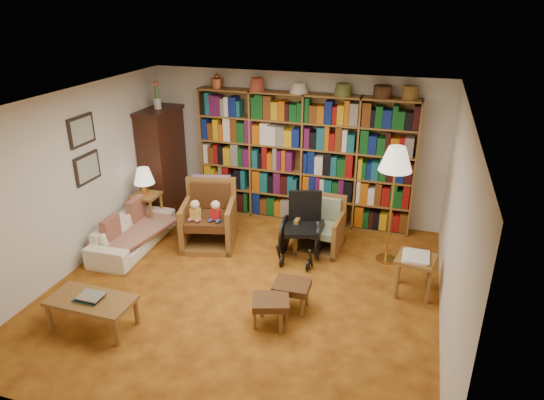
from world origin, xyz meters
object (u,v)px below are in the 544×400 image
at_px(footstool_b, 271,304).
at_px(coffee_table, 91,302).
at_px(armchair_sage, 321,228).
at_px(wheelchair, 302,228).
at_px(footstool_a, 292,288).
at_px(floor_lamp, 396,164).
at_px(armchair_leather, 211,218).
at_px(side_table_papers, 415,264).
at_px(side_table_lamp, 147,204).
at_px(sofa, 133,233).

xyz_separation_m(footstool_b, coffee_table, (-1.99, -0.66, 0.05)).
bearing_deg(armchair_sage, wheelchair, -119.91).
height_order(armchair_sage, footstool_a, armchair_sage).
xyz_separation_m(floor_lamp, coffee_table, (-3.16, -2.62, -1.17)).
height_order(floor_lamp, footstool_a, floor_lamp).
bearing_deg(floor_lamp, footstool_a, -122.82).
bearing_deg(footstool_b, coffee_table, -161.59).
bearing_deg(footstool_a, armchair_sage, 89.94).
distance_m(armchair_leather, side_table_papers, 3.16).
distance_m(side_table_lamp, armchair_leather, 1.20).
bearing_deg(side_table_papers, side_table_lamp, 171.71).
xyz_separation_m(side_table_lamp, armchair_leather, (1.19, -0.08, -0.05)).
bearing_deg(side_table_lamp, wheelchair, -2.10).
xyz_separation_m(wheelchair, coffee_table, (-1.93, -2.39, -0.11)).
height_order(sofa, wheelchair, wheelchair).
xyz_separation_m(armchair_sage, floor_lamp, (1.02, -0.14, 1.20)).
bearing_deg(side_table_papers, coffee_table, -152.41).
height_order(armchair_sage, side_table_papers, armchair_sage).
distance_m(floor_lamp, coffee_table, 4.27).
relative_size(armchair_sage, footstool_a, 1.80).
xyz_separation_m(wheelchair, footstool_b, (0.06, -1.73, -0.16)).
distance_m(footstool_a, footstool_b, 0.41).
bearing_deg(sofa, armchair_leather, -65.84).
xyz_separation_m(floor_lamp, side_table_papers, (0.41, -0.76, -1.07)).
bearing_deg(sofa, side_table_lamp, 6.97).
distance_m(armchair_leather, coffee_table, 2.45).
bearing_deg(footstool_b, floor_lamp, 59.23).
distance_m(floor_lamp, footstool_b, 2.59).
distance_m(side_table_papers, coffee_table, 4.02).
bearing_deg(floor_lamp, armchair_leather, -175.45).
height_order(armchair_leather, side_table_papers, armchair_leather).
bearing_deg(side_table_lamp, footstool_b, -33.90).
bearing_deg(floor_lamp, side_table_papers, -61.76).
bearing_deg(coffee_table, footstool_b, 18.41).
xyz_separation_m(sofa, side_table_papers, (4.20, -0.01, 0.20)).
xyz_separation_m(side_table_papers, footstool_a, (-1.43, -0.82, -0.14)).
relative_size(armchair_sage, side_table_papers, 1.44).
xyz_separation_m(sofa, armchair_leather, (1.09, 0.54, 0.17)).
height_order(side_table_papers, footstool_a, side_table_papers).
xyz_separation_m(side_table_lamp, footstool_b, (2.72, -1.83, -0.17)).
relative_size(footstool_a, coffee_table, 0.45).
bearing_deg(sofa, footstool_b, -116.94).
bearing_deg(footstool_a, sofa, 163.46).
bearing_deg(footstool_b, footstool_a, 68.58).
relative_size(sofa, floor_lamp, 0.95).
height_order(armchair_leather, footstool_a, armchair_leather).
height_order(floor_lamp, footstool_b, floor_lamp).
bearing_deg(sofa, floor_lamp, -80.92).
height_order(armchair_leather, coffee_table, armchair_leather).
bearing_deg(side_table_papers, sofa, 179.91).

